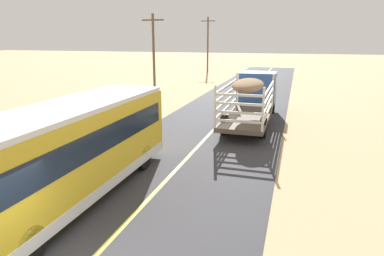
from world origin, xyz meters
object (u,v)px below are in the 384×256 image
bus (69,151)px  power_pole_far (208,43)px  power_pole_mid (154,51)px  livestock_truck (254,92)px

bus → power_pole_far: (-6.58, 43.54, 2.75)m
bus → power_pole_far: bearing=98.6°
bus → power_pole_mid: (-6.58, 22.46, 2.32)m
bus → power_pole_mid: power_pole_mid is taller
power_pole_mid → power_pole_far: bearing=90.0°
power_pole_mid → bus: bearing=-73.7°
livestock_truck → power_pole_mid: 14.02m
livestock_truck → power_pole_mid: bearing=141.9°
bus → livestock_truck: bearing=72.8°
livestock_truck → power_pole_far: 31.68m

